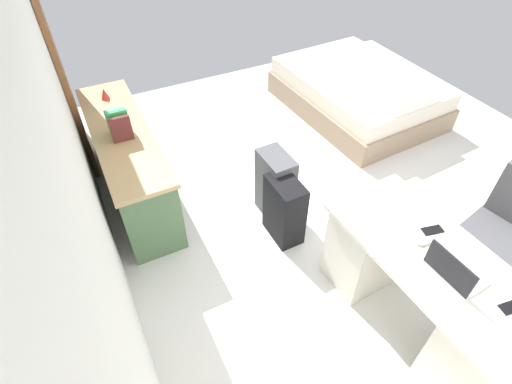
# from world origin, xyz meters

# --- Properties ---
(ground_plane) EXTENTS (5.61, 5.61, 0.00)m
(ground_plane) POSITION_xyz_m (0.00, 0.00, 0.00)
(ground_plane) COLOR silver
(wall_back) EXTENTS (4.61, 0.10, 2.78)m
(wall_back) POSITION_xyz_m (0.00, 2.02, 1.39)
(wall_back) COLOR silver
(wall_back) RESTS_ON ground_plane
(door_wooden) EXTENTS (0.88, 0.05, 2.04)m
(door_wooden) POSITION_xyz_m (1.76, 1.94, 1.02)
(door_wooden) COLOR brown
(door_wooden) RESTS_ON ground_plane
(desk) EXTENTS (1.46, 0.72, 0.74)m
(desk) POSITION_xyz_m (-1.35, 0.22, 0.39)
(desk) COLOR silver
(desk) RESTS_ON ground_plane
(office_chair) EXTENTS (0.54, 0.54, 0.94)m
(office_chair) POSITION_xyz_m (-1.28, -0.60, 0.42)
(office_chair) COLOR black
(office_chair) RESTS_ON ground_plane
(credenza) EXTENTS (1.80, 0.48, 0.74)m
(credenza) POSITION_xyz_m (0.90, 1.64, 0.37)
(credenza) COLOR #4C6B47
(credenza) RESTS_ON ground_plane
(bed) EXTENTS (1.97, 1.50, 0.58)m
(bed) POSITION_xyz_m (1.16, -1.21, 0.24)
(bed) COLOR gray
(bed) RESTS_ON ground_plane
(suitcase_black) EXTENTS (0.36, 0.22, 0.60)m
(suitcase_black) POSITION_xyz_m (-0.21, 0.62, 0.30)
(suitcase_black) COLOR black
(suitcase_black) RESTS_ON ground_plane
(suitcase_spare_grey) EXTENTS (0.37, 0.23, 0.66)m
(suitcase_spare_grey) POSITION_xyz_m (0.06, 0.56, 0.33)
(suitcase_spare_grey) COLOR #4C4C51
(suitcase_spare_grey) RESTS_ON ground_plane
(laptop) EXTENTS (0.32, 0.23, 0.21)m
(laptop) POSITION_xyz_m (-1.47, 0.24, 0.79)
(laptop) COLOR silver
(laptop) RESTS_ON desk
(computer_mouse) EXTENTS (0.06, 0.10, 0.03)m
(computer_mouse) POSITION_xyz_m (-1.21, 0.21, 0.75)
(computer_mouse) COLOR white
(computer_mouse) RESTS_ON desk
(cell_phone_near_laptop) EXTENTS (0.09, 0.14, 0.01)m
(cell_phone_near_laptop) POSITION_xyz_m (-1.77, 0.11, 0.74)
(cell_phone_near_laptop) COLOR black
(cell_phone_near_laptop) RESTS_ON desk
(cell_phone_by_mouse) EXTENTS (0.09, 0.15, 0.01)m
(cell_phone_by_mouse) POSITION_xyz_m (-1.17, 0.08, 0.74)
(cell_phone_by_mouse) COLOR black
(cell_phone_by_mouse) RESTS_ON desk
(book_row) EXTENTS (0.20, 0.17, 0.24)m
(book_row) POSITION_xyz_m (0.81, 1.64, 0.85)
(book_row) COLOR #5D2727
(book_row) RESTS_ON credenza
(figurine_small) EXTENTS (0.08, 0.08, 0.11)m
(figurine_small) POSITION_xyz_m (1.48, 1.64, 0.79)
(figurine_small) COLOR red
(figurine_small) RESTS_ON credenza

